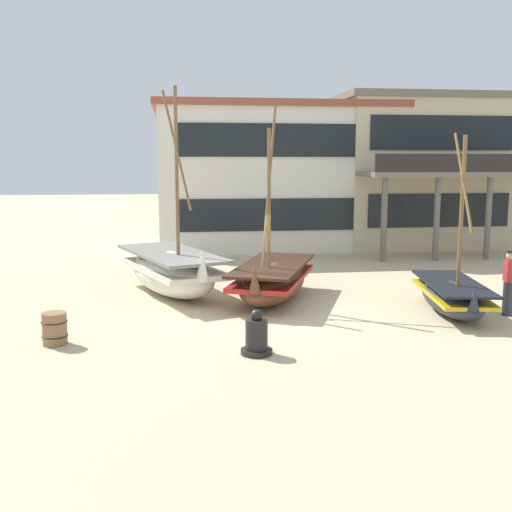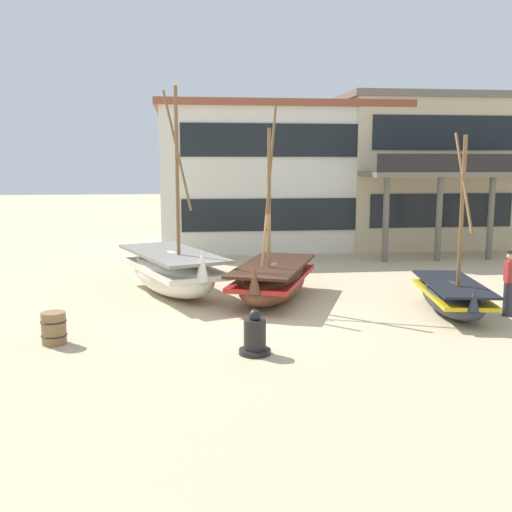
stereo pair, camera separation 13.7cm
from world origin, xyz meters
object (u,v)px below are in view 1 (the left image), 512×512
at_px(fisherman_by_hull, 509,283).
at_px(wooden_barrel, 55,329).
at_px(fishing_boat_near_left, 452,295).
at_px(capstan_winch, 257,337).
at_px(harbor_building_main, 273,176).
at_px(fishing_boat_far_right, 273,280).
at_px(harbor_building_annex, 417,171).
at_px(fishing_boat_centre_large, 172,271).

distance_m(fisherman_by_hull, wooden_barrel, 11.06).
height_order(fishing_boat_near_left, capstan_winch, fishing_boat_near_left).
xyz_separation_m(wooden_barrel, harbor_building_main, (7.16, 15.45, 2.89)).
distance_m(fishing_boat_far_right, wooden_barrel, 6.40).
height_order(capstan_winch, harbor_building_annex, harbor_building_annex).
bearing_deg(capstan_winch, harbor_building_annex, 58.31).
relative_size(fishing_boat_near_left, fishing_boat_far_right, 0.85).
distance_m(fishing_boat_far_right, capstan_winch, 4.90).
bearing_deg(fishing_boat_near_left, fishing_boat_centre_large, 155.92).
xyz_separation_m(fishing_boat_centre_large, fishing_boat_far_right, (2.85, -1.19, -0.12)).
height_order(capstan_winch, harbor_building_main, harbor_building_main).
bearing_deg(harbor_building_annex, fishing_boat_near_left, -108.00).
relative_size(fishing_boat_near_left, wooden_barrel, 6.62).
bearing_deg(harbor_building_main, wooden_barrel, -114.87).
height_order(fishing_boat_far_right, wooden_barrel, fishing_boat_far_right).
bearing_deg(fishing_boat_far_right, harbor_building_annex, 51.79).
xyz_separation_m(fisherman_by_hull, capstan_winch, (-6.78, -2.30, -0.47)).
bearing_deg(wooden_barrel, fisherman_by_hull, 5.68).
bearing_deg(harbor_building_annex, fisherman_by_hull, -102.27).
xyz_separation_m(fishing_boat_centre_large, harbor_building_annex, (11.46, 9.75, 2.75)).
relative_size(capstan_winch, harbor_building_annex, 0.11).
bearing_deg(fishing_boat_centre_large, wooden_barrel, -117.34).
height_order(fishing_boat_far_right, harbor_building_main, harbor_building_main).
xyz_separation_m(fisherman_by_hull, harbor_building_annex, (2.92, 13.41, 2.62)).
distance_m(fishing_boat_far_right, fisherman_by_hull, 6.21).
bearing_deg(fishing_boat_centre_large, harbor_building_annex, 40.40).
distance_m(fishing_boat_near_left, harbor_building_annex, 13.98).
height_order(fishing_boat_near_left, fisherman_by_hull, fishing_boat_near_left).
height_order(fishing_boat_near_left, harbor_building_annex, harbor_building_annex).
relative_size(fishing_boat_far_right, harbor_building_main, 0.50).
bearing_deg(wooden_barrel, fishing_boat_near_left, 8.90).
distance_m(wooden_barrel, harbor_building_annex, 20.34).
bearing_deg(harbor_building_main, fisherman_by_hull, -75.03).
xyz_separation_m(wooden_barrel, harbor_building_annex, (13.92, 14.51, 3.11)).
bearing_deg(fishing_boat_near_left, fisherman_by_hull, -18.08).
xyz_separation_m(harbor_building_main, harbor_building_annex, (6.76, -0.95, 0.21)).
height_order(wooden_barrel, harbor_building_main, harbor_building_main).
bearing_deg(harbor_building_annex, harbor_building_main, 172.04).
height_order(fishing_boat_centre_large, harbor_building_annex, harbor_building_annex).
xyz_separation_m(fishing_boat_far_right, capstan_winch, (-1.09, -4.77, -0.22)).
relative_size(fisherman_by_hull, harbor_building_annex, 0.21).
xyz_separation_m(fishing_boat_near_left, harbor_building_annex, (4.22, 12.99, 2.99)).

